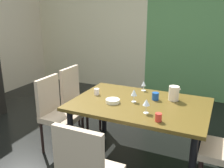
{
  "coord_description": "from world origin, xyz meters",
  "views": [
    {
      "loc": [
        1.65,
        -2.53,
        1.83
      ],
      "look_at": [
        0.31,
        0.36,
        0.85
      ],
      "focal_mm": 40.0,
      "sensor_mm": 36.0,
      "label": 1
    }
  ],
  "objects": [
    {
      "name": "cup_south",
      "position": [
        0.92,
        0.32,
        0.78
      ],
      "size": [
        0.08,
        0.08,
        0.09
      ],
      "primitive_type": "cylinder",
      "color": "#194795",
      "rests_on": "dining_table"
    },
    {
      "name": "chair_left_near",
      "position": [
        -0.27,
        -0.11,
        0.55
      ],
      "size": [
        0.45,
        0.44,
        0.98
      ],
      "rotation": [
        0.0,
        0.0,
        -1.57
      ],
      "color": "tan",
      "rests_on": "ground_plane"
    },
    {
      "name": "ground_plane",
      "position": [
        0.0,
        0.0,
        -0.01
      ],
      "size": [
        5.68,
        5.45,
        0.02
      ],
      "primitive_type": "cube",
      "color": "black"
    },
    {
      "name": "chair_left_far",
      "position": [
        -0.27,
        0.4,
        0.56
      ],
      "size": [
        0.45,
        0.44,
        1.0
      ],
      "rotation": [
        0.0,
        0.0,
        -1.57
      ],
      "color": "tan",
      "rests_on": "ground_plane"
    },
    {
      "name": "serving_bowl_right",
      "position": [
        0.48,
        0.01,
        0.76
      ],
      "size": [
        0.17,
        0.17,
        0.04
      ],
      "primitive_type": "cylinder",
      "color": "white",
      "rests_on": "dining_table"
    },
    {
      "name": "pitcher_east",
      "position": [
        1.12,
        0.4,
        0.83
      ],
      "size": [
        0.14,
        0.13,
        0.18
      ],
      "color": "beige",
      "rests_on": "dining_table"
    },
    {
      "name": "wine_glass_front",
      "position": [
        0.7,
        0.15,
        0.85
      ],
      "size": [
        0.07,
        0.07,
        0.16
      ],
      "color": "silver",
      "rests_on": "dining_table"
    },
    {
      "name": "garden_window_panel",
      "position": [
        1.45,
        2.68,
        1.39
      ],
      "size": [
        2.78,
        0.1,
        2.77
      ],
      "primitive_type": "cube",
      "color": "#507F49",
      "rests_on": "ground_plane"
    },
    {
      "name": "cup_north",
      "position": [
        1.11,
        -0.26,
        0.78
      ],
      "size": [
        0.07,
        0.07,
        0.09
      ],
      "primitive_type": "cylinder",
      "color": "red",
      "rests_on": "dining_table"
    },
    {
      "name": "wine_glass_near_window",
      "position": [
        0.67,
        0.6,
        0.83
      ],
      "size": [
        0.06,
        0.06,
        0.14
      ],
      "color": "silver",
      "rests_on": "dining_table"
    },
    {
      "name": "cup_center",
      "position": [
        0.17,
        0.19,
        0.77
      ],
      "size": [
        0.07,
        0.07,
        0.08
      ],
      "primitive_type": "cylinder",
      "color": "white",
      "rests_on": "dining_table"
    },
    {
      "name": "dining_table",
      "position": [
        0.77,
        0.14,
        0.65
      ],
      "size": [
        1.61,
        1.09,
        0.73
      ],
      "color": "brown",
      "rests_on": "ground_plane"
    },
    {
      "name": "back_panel_interior",
      "position": [
        -1.39,
        2.68,
        1.39
      ],
      "size": [
        2.9,
        0.1,
        2.77
      ],
      "primitive_type": "cube",
      "color": "beige",
      "rests_on": "ground_plane"
    },
    {
      "name": "wine_glass_left",
      "position": [
        0.93,
        -0.11,
        0.85
      ],
      "size": [
        0.08,
        0.08,
        0.16
      ],
      "color": "silver",
      "rests_on": "dining_table"
    }
  ]
}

